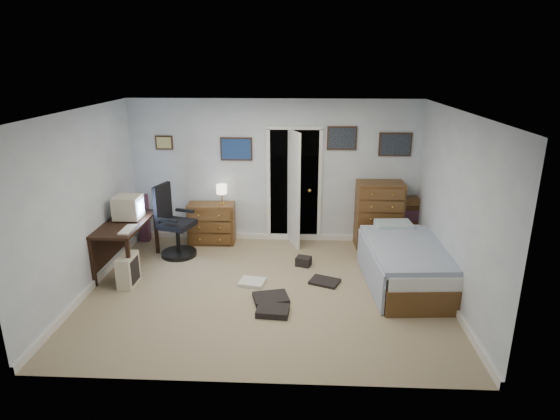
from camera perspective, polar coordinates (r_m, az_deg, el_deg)
The scene contains 15 objects.
floor at distance 6.73m, azimuth -1.69°, elevation -9.80°, with size 5.00×4.00×0.02m, color tan.
computer_desk at distance 7.57m, azimuth -18.95°, elevation -2.66°, with size 0.63×1.33×0.76m.
crt_monitor at distance 7.54m, azimuth -18.02°, elevation 0.31°, with size 0.40×0.37×0.37m.
keyboard at distance 7.10m, azimuth -18.07°, elevation -2.28°, with size 0.15×0.41×0.02m, color beige.
pc_tower at distance 7.12m, azimuth -18.03°, elevation -6.98°, with size 0.22×0.43×0.46m.
office_chair at distance 7.88m, azimuth -12.82°, elevation -2.24°, with size 0.72×0.72×1.20m.
media_stack at distance 8.66m, azimuth -16.28°, elevation -0.97°, with size 0.17×0.17×0.85m, color maroon.
low_dresser at distance 8.35m, azimuth -8.32°, elevation -1.61°, with size 0.81×0.40×0.72m, color brown.
table_lamp at distance 8.13m, azimuth -7.13°, elevation 2.45°, with size 0.19×0.19×0.35m.
doorway at distance 8.48m, azimuth 1.75°, elevation 3.44°, with size 0.96×1.12×2.05m.
tall_dresser at distance 8.21m, azimuth 11.96°, elevation -0.55°, with size 0.78×0.46×1.15m, color brown.
headboard_bookcase at distance 8.45m, azimuth 15.13°, elevation -1.14°, with size 0.96×0.28×0.85m.
bed at distance 7.06m, azimuth 14.90°, elevation -6.18°, with size 1.20×2.08×0.66m.
wall_posters at distance 8.04m, azimuth 3.36°, elevation 8.04°, with size 4.38×0.04×0.60m.
floor_clutter at distance 6.65m, azimuth 0.26°, elevation -9.70°, with size 1.51×1.79×0.14m.
Camera 1 is at (0.48, -5.94, 3.12)m, focal length 30.00 mm.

